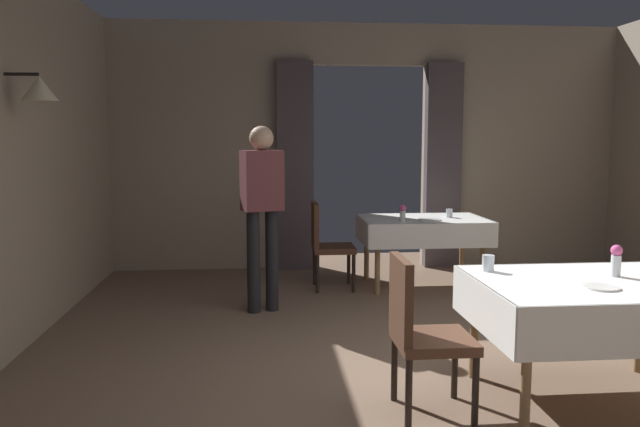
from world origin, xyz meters
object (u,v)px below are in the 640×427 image
at_px(dining_table_far, 423,227).
at_px(flower_vase_far, 403,212).
at_px(chair_far_left, 326,241).
at_px(flower_vase_mid, 616,259).
at_px(glass_mid_b, 488,263).
at_px(person_waiter_by_doorway, 262,202).
at_px(glass_far_c, 449,213).
at_px(dining_table_mid, 593,296).
at_px(plate_far_b, 430,220).
at_px(plate_mid_c, 601,287).
at_px(chair_mid_left, 420,328).

height_order(dining_table_far, flower_vase_far, flower_vase_far).
xyz_separation_m(chair_far_left, flower_vase_mid, (1.52, -2.90, 0.34)).
xyz_separation_m(glass_mid_b, person_waiter_by_doorway, (-1.46, 1.85, 0.22)).
bearing_deg(chair_far_left, glass_far_c, 2.47).
xyz_separation_m(dining_table_mid, glass_mid_b, (-0.54, 0.33, 0.15)).
bearing_deg(plate_far_b, glass_far_c, 38.81).
bearing_deg(dining_table_mid, flower_vase_far, 101.15).
relative_size(dining_table_mid, plate_mid_c, 6.85).
bearing_deg(person_waiter_by_doorway, dining_table_far, 26.35).
height_order(dining_table_mid, glass_mid_b, glass_mid_b).
xyz_separation_m(chair_mid_left, person_waiter_by_doorway, (-0.91, 2.26, 0.51)).
bearing_deg(dining_table_far, flower_vase_far, -138.05).
distance_m(glass_mid_b, flower_vase_far, 2.45).
distance_m(glass_mid_b, glass_far_c, 2.79).
xyz_separation_m(dining_table_far, plate_far_b, (0.02, -0.20, 0.10)).
xyz_separation_m(flower_vase_mid, plate_mid_c, (-0.25, -0.29, -0.10)).
bearing_deg(glass_far_c, dining_table_far, -174.67).
bearing_deg(dining_table_mid, dining_table_far, 95.02).
bearing_deg(chair_far_left, dining_table_far, 1.66).
relative_size(flower_vase_mid, person_waiter_by_doorway, 0.12).
xyz_separation_m(chair_far_left, glass_mid_b, (0.79, -2.68, 0.29)).
relative_size(flower_vase_mid, plate_far_b, 0.85).
bearing_deg(chair_mid_left, person_waiter_by_doorway, 111.92).
bearing_deg(flower_vase_mid, dining_table_mid, -152.30).
xyz_separation_m(dining_table_mid, dining_table_far, (-0.27, 3.03, -0.00)).
relative_size(dining_table_mid, glass_far_c, 15.05).
relative_size(plate_far_b, glass_far_c, 2.52).
height_order(flower_vase_mid, flower_vase_far, flower_vase_mid).
bearing_deg(flower_vase_mid, glass_far_c, 93.16).
height_order(chair_far_left, glass_far_c, chair_far_left).
height_order(dining_table_mid, plate_far_b, plate_far_b).
height_order(flower_vase_far, plate_far_b, flower_vase_far).
bearing_deg(dining_table_far, glass_mid_b, -95.74).
height_order(dining_table_far, glass_mid_b, glass_mid_b).
bearing_deg(dining_table_mid, plate_far_b, 94.90).
bearing_deg(glass_far_c, dining_table_mid, -90.65).
distance_m(chair_far_left, flower_vase_far, 0.87).
height_order(dining_table_mid, flower_vase_mid, flower_vase_mid).
bearing_deg(glass_mid_b, chair_mid_left, -142.84).
height_order(glass_mid_b, plate_mid_c, glass_mid_b).
distance_m(flower_vase_mid, glass_mid_b, 0.77).
xyz_separation_m(plate_far_b, glass_far_c, (0.28, 0.22, 0.04)).
height_order(chair_far_left, plate_far_b, chair_far_left).
height_order(glass_mid_b, person_waiter_by_doorway, person_waiter_by_doorway).
height_order(plate_mid_c, plate_far_b, same).
height_order(dining_table_mid, glass_far_c, glass_far_c).
distance_m(chair_far_left, glass_far_c, 1.39).
relative_size(chair_mid_left, flower_vase_mid, 4.65).
xyz_separation_m(flower_vase_mid, flower_vase_far, (-0.75, 2.68, -0.01)).
bearing_deg(glass_mid_b, flower_vase_far, 90.21).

